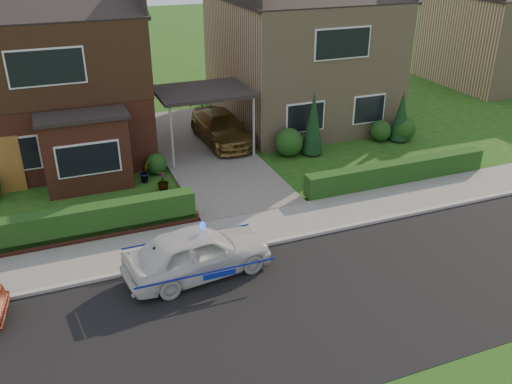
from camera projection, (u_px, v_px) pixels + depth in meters
ground at (327, 300)px, 14.08m from camera, size 120.00×120.00×0.00m
road at (327, 300)px, 14.08m from camera, size 60.00×6.00×0.02m
kerb at (280, 241)px, 16.60m from camera, size 60.00×0.16×0.12m
sidewalk at (267, 226)px, 17.48m from camera, size 60.00×2.00×0.10m
driveway at (205, 152)px, 23.24m from camera, size 3.80×12.00×0.12m
house_left at (45, 61)px, 22.11m from camera, size 7.50×9.53×7.25m
house_right at (300, 44)px, 26.07m from camera, size 7.50×8.06×7.25m
carport_link at (203, 93)px, 22.06m from camera, size 3.80×3.00×2.77m
dwarf_wall at (76, 238)px, 16.51m from camera, size 7.70×0.25×0.36m
hedge_left at (77, 241)px, 16.72m from camera, size 7.50×0.55×0.90m
hedge_right at (396, 184)px, 20.46m from camera, size 7.50×0.55×0.80m
shrub_left_mid at (115, 167)px, 20.24m from camera, size 1.32×1.32×1.32m
shrub_left_near at (156, 164)px, 21.12m from camera, size 0.84×0.84×0.84m
shrub_right_near at (289, 142)px, 22.72m from camera, size 1.20×1.20×1.20m
shrub_right_mid at (381, 131)px, 24.38m from camera, size 0.96×0.96×0.96m
shrub_right_far at (403, 129)px, 24.43m from camera, size 1.08×1.08×1.08m
conifer_a at (313, 125)px, 22.58m from camera, size 0.90×0.90×2.60m
conifer_b at (401, 117)px, 24.12m from camera, size 0.90×0.90×2.20m
neighbour_right at (496, 39)px, 32.90m from camera, size 6.50×7.00×5.20m
police_car at (198, 253)px, 14.83m from camera, size 3.76×4.26×1.56m
driveway_car at (221, 127)px, 23.90m from camera, size 2.00×4.55×1.30m
potted_plant_a at (59, 222)px, 16.93m from camera, size 0.46×0.33×0.84m
potted_plant_b at (145, 172)px, 20.44m from camera, size 0.57×0.56×0.80m
potted_plant_c at (163, 182)px, 19.76m from camera, size 0.43×0.43×0.74m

